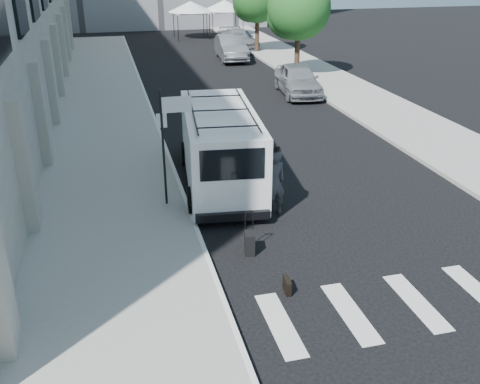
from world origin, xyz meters
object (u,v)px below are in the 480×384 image
businessman (274,183)px  briefcase (287,285)px  parked_car_a (298,79)px  parked_car_b (231,48)px  suitcase (250,243)px  cargo_van (220,146)px  parked_car_c (239,39)px

businessman → briefcase: (-0.88, -3.89, -0.85)m
parked_car_a → parked_car_b: bearing=102.0°
suitcase → parked_car_b: parked_car_b is taller
businessman → parked_car_a: size_ratio=0.42×
cargo_van → parked_car_b: (5.62, 22.04, -0.45)m
suitcase → parked_car_a: (6.98, 15.75, 0.53)m
suitcase → cargo_van: size_ratio=0.16×
briefcase → parked_car_a: (6.60, 17.63, 0.66)m
parked_car_b → parked_car_c: size_ratio=1.01×
suitcase → parked_car_c: size_ratio=0.22×
cargo_van → parked_car_a: size_ratio=1.44×
parked_car_b → parked_car_c: 4.96m
parked_car_a → briefcase: bearing=-104.2°
briefcase → parked_car_b: 29.21m
businessman → parked_car_b: businessman is taller
cargo_van → parked_car_c: size_ratio=1.36×
suitcase → briefcase: bearing=-68.1°
businessman → parked_car_b: size_ratio=0.40×
businessman → briefcase: businessman is taller
businessman → parked_car_c: 30.11m
cargo_van → parked_car_c: cargo_van is taller
parked_car_c → businessman: bearing=-107.5°
parked_car_b → businessman: bearing=-96.7°
briefcase → suitcase: bearing=107.8°
briefcase → cargo_van: 6.73m
businessman → parked_car_c: businessman is taller
briefcase → suitcase: 1.92m
businessman → briefcase: size_ratio=4.65×
suitcase → parked_car_b: bearing=88.0°
businessman → parked_car_c: bearing=-112.5°
cargo_van → parked_car_c: bearing=80.5°
briefcase → parked_car_b: size_ratio=0.08×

